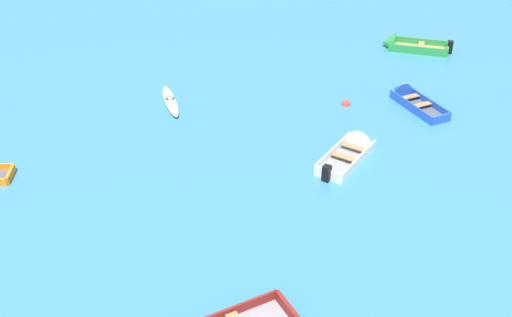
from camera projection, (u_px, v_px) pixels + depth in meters
name	position (u px, v px, depth m)	size (l,w,h in m)	color
kayak_white_near_right	(170.00, 101.00, 27.35)	(0.97, 3.10, 0.29)	white
rowboat_green_near_left	(403.00, 45.00, 32.72)	(3.62, 2.43, 1.16)	#99754C
rowboat_white_outer_right	(354.00, 148.00, 23.87)	(2.97, 3.23, 1.04)	gray
rowboat_blue_back_row_right	(408.00, 98.00, 27.55)	(1.95, 3.45, 0.94)	#4C4C51
mooring_buoy_trailing	(346.00, 105.00, 27.36)	(0.40, 0.40, 0.40)	red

